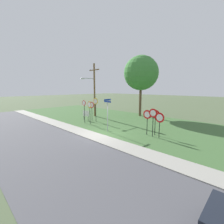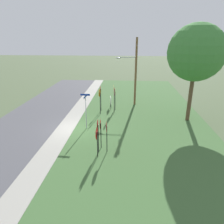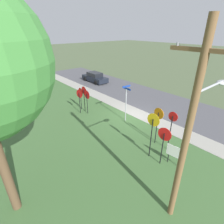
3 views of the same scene
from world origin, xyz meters
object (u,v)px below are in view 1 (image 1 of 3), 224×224
object	(u,v)px
yield_sign_near_left	(153,116)
yield_sign_near_right	(147,117)
stop_sign_near_left	(84,107)
stop_sign_near_right	(96,104)
notice_board	(86,114)
street_name_post	(108,112)
utility_pole	(93,88)
oak_tree_left	(141,73)
stop_sign_far_left	(90,108)
stop_sign_far_center	(92,107)
yield_sign_far_left	(155,116)
yield_sign_far_right	(160,119)

from	to	relation	value
yield_sign_near_left	yield_sign_near_right	xyz separation A→B (m)	(-0.61, 0.09, -0.15)
stop_sign_near_left	stop_sign_near_right	distance (m)	1.51
yield_sign_near_left	notice_board	size ratio (longest dim) A/B	1.94
yield_sign_near_left	street_name_post	size ratio (longest dim) A/B	0.78
utility_pole	oak_tree_left	world-z (taller)	oak_tree_left
stop_sign_near_left	yield_sign_near_left	xyz separation A→B (m)	(8.55, 0.91, -0.10)
stop_sign_near_left	stop_sign_far_left	size ratio (longest dim) A/B	1.02
stop_sign_far_center	oak_tree_left	distance (m)	8.86
stop_sign_near_left	street_name_post	xyz separation A→B (m)	(4.66, -0.66, -0.07)
stop_sign_far_left	yield_sign_far_left	bearing A→B (deg)	15.95
stop_sign_far_left	yield_sign_far_right	size ratio (longest dim) A/B	1.22
stop_sign_near_left	yield_sign_far_left	size ratio (longest dim) A/B	1.20
street_name_post	yield_sign_near_left	bearing A→B (deg)	25.23
yield_sign_near_left	stop_sign_near_right	bearing A→B (deg)	173.94
stop_sign_far_center	street_name_post	xyz separation A→B (m)	(5.15, -2.15, 0.10)
stop_sign_far_center	stop_sign_far_left	bearing A→B (deg)	-52.37
stop_sign_near_right	yield_sign_far_right	size ratio (longest dim) A/B	1.36
utility_pole	notice_board	world-z (taller)	utility_pole
stop_sign_far_left	yield_sign_far_left	size ratio (longest dim) A/B	1.17
street_name_post	notice_board	distance (m)	6.06
stop_sign_near_left	street_name_post	size ratio (longest dim) A/B	0.87
stop_sign_near_right	oak_tree_left	xyz separation A→B (m)	(1.61, 7.25, 4.11)
yield_sign_far_left	utility_pole	bearing A→B (deg)	159.05
stop_sign_near_left	street_name_post	world-z (taller)	street_name_post
stop_sign_far_center	yield_sign_near_right	xyz separation A→B (m)	(8.43, -0.48, -0.09)
stop_sign_near_left	stop_sign_near_right	xyz separation A→B (m)	(0.35, 1.45, 0.24)
yield_sign_near_right	street_name_post	world-z (taller)	street_name_post
street_name_post	oak_tree_left	bearing A→B (deg)	109.35
street_name_post	notice_board	xyz separation A→B (m)	(-5.74, 1.66, -1.01)
stop_sign_far_center	yield_sign_far_left	bearing A→B (deg)	-7.95
notice_board	stop_sign_near_right	bearing A→B (deg)	9.80
stop_sign_far_left	stop_sign_near_left	bearing A→B (deg)	-171.98
yield_sign_near_right	yield_sign_far_right	xyz separation A→B (m)	(1.21, -0.08, -0.07)
stop_sign_far_center	street_name_post	bearing A→B (deg)	-30.52
utility_pole	stop_sign_near_left	bearing A→B (deg)	-53.63
oak_tree_left	stop_sign_far_left	bearing A→B (deg)	-96.51
stop_sign_far_left	yield_sign_near_left	size ratio (longest dim) A/B	1.09
stop_sign_near_right	street_name_post	xyz separation A→B (m)	(4.31, -2.11, -0.30)
stop_sign_far_left	stop_sign_far_center	world-z (taller)	stop_sign_far_left
notice_board	yield_sign_far_right	bearing A→B (deg)	-8.13
stop_sign_near_right	utility_pole	distance (m)	4.14
yield_sign_far_right	notice_board	world-z (taller)	yield_sign_far_right
stop_sign_near_right	yield_sign_far_right	distance (m)	8.83
yield_sign_far_left	oak_tree_left	size ratio (longest dim) A/B	0.26
yield_sign_near_right	oak_tree_left	size ratio (longest dim) A/B	0.25
stop_sign_far_center	yield_sign_far_left	world-z (taller)	stop_sign_far_center
stop_sign_near_right	oak_tree_left	distance (m)	8.49
stop_sign_near_left	yield_sign_far_right	world-z (taller)	stop_sign_near_left
yield_sign_far_right	oak_tree_left	size ratio (longest dim) A/B	0.25
stop_sign_near_left	stop_sign_far_center	size ratio (longest dim) A/B	1.13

